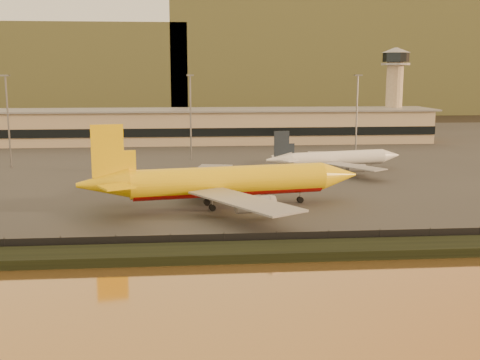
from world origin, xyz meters
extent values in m
plane|color=black|center=(0.00, 0.00, 0.00)|extent=(900.00, 900.00, 0.00)
cube|color=black|center=(0.00, -17.00, 0.70)|extent=(320.00, 7.00, 1.40)
cube|color=#2D2D2D|center=(0.00, 95.00, 0.10)|extent=(320.00, 220.00, 0.20)
cube|color=black|center=(0.00, -13.00, 1.30)|extent=(300.00, 0.05, 2.20)
cube|color=tan|center=(0.00, 125.00, 6.20)|extent=(160.00, 22.00, 12.00)
cube|color=black|center=(0.00, 113.80, 5.20)|extent=(160.00, 0.60, 3.00)
cube|color=gray|center=(0.00, 125.00, 12.50)|extent=(164.00, 24.00, 0.60)
cylinder|color=tan|center=(70.00, 131.00, 15.20)|extent=(6.40, 6.40, 30.00)
cylinder|color=black|center=(70.00, 131.00, 31.95)|extent=(10.40, 10.40, 3.50)
cone|color=gray|center=(70.00, 131.00, 34.70)|extent=(11.20, 11.20, 2.00)
cylinder|color=gray|center=(70.00, 131.00, 29.40)|extent=(11.20, 11.20, 0.80)
cylinder|color=slate|center=(-60.00, 70.00, 12.70)|extent=(0.50, 0.50, 25.00)
cube|color=slate|center=(-60.00, 70.00, 25.40)|extent=(2.20, 2.20, 0.40)
cylinder|color=slate|center=(-10.00, 80.00, 12.70)|extent=(0.50, 0.50, 25.00)
cube|color=slate|center=(-10.00, 80.00, 25.40)|extent=(2.20, 2.20, 0.40)
cylinder|color=slate|center=(40.00, 78.00, 12.70)|extent=(0.50, 0.50, 25.00)
cube|color=slate|center=(40.00, 78.00, 25.40)|extent=(2.20, 2.20, 0.40)
cube|color=olive|center=(-140.00, 340.00, 27.50)|extent=(260.00, 160.00, 55.00)
cube|color=olive|center=(90.00, 340.00, 35.00)|extent=(220.00, 160.00, 70.00)
cylinder|color=yellow|center=(-3.14, 14.89, 5.49)|extent=(38.95, 12.03, 5.57)
cylinder|color=#9D0B09|center=(-3.14, 14.89, 4.52)|extent=(37.68, 10.64, 4.34)
cone|color=yellow|center=(19.56, 18.80, 5.49)|extent=(8.33, 6.76, 5.57)
cone|color=yellow|center=(-26.89, 10.80, 5.91)|extent=(10.45, 7.12, 5.57)
cube|color=yellow|center=(-25.83, 10.98, 12.04)|extent=(5.88, 1.44, 9.75)
cube|color=yellow|center=(-25.72, 16.66, 6.33)|extent=(6.06, 6.00, 0.33)
cube|color=yellow|center=(-23.83, 5.68, 6.33)|extent=(7.20, 7.18, 0.33)
cube|color=gray|center=(-6.71, 29.33, 4.52)|extent=(12.44, 25.14, 0.33)
cylinder|color=gray|center=(-3.46, 26.22, 2.98)|extent=(6.85, 4.11, 3.06)
cube|color=gray|center=(-1.68, 0.09, 4.52)|extent=(19.06, 24.44, 0.33)
cylinder|color=gray|center=(0.35, 4.10, 2.98)|extent=(6.85, 4.11, 3.06)
cylinder|color=black|center=(11.38, 17.39, 0.81)|extent=(1.37, 1.17, 1.23)
cylinder|color=slate|center=(11.38, 17.39, 1.45)|extent=(0.21, 0.21, 2.51)
cylinder|color=black|center=(-6.67, 11.74, 0.81)|extent=(1.37, 1.17, 1.23)
cylinder|color=slate|center=(-6.67, 11.74, 1.45)|extent=(0.21, 0.21, 2.51)
cylinder|color=black|center=(-7.52, 16.68, 0.81)|extent=(1.37, 1.17, 1.23)
cylinder|color=slate|center=(-7.52, 16.68, 1.45)|extent=(0.21, 0.21, 2.51)
cylinder|color=white|center=(28.69, 55.52, 3.75)|extent=(27.10, 9.63, 3.74)
cylinder|color=gray|center=(28.69, 55.52, 3.10)|extent=(26.19, 8.66, 2.92)
cone|color=white|center=(44.38, 59.10, 3.75)|extent=(5.94, 4.81, 3.74)
cone|color=white|center=(12.27, 51.79, 4.04)|extent=(7.40, 5.14, 3.74)
cube|color=#19222E|center=(13.00, 51.95, 8.15)|extent=(4.08, 1.21, 6.55)
cube|color=white|center=(12.90, 55.77, 4.32)|extent=(4.05, 3.88, 0.22)
cube|color=white|center=(14.56, 48.47, 4.32)|extent=(5.04, 4.97, 0.22)
cube|color=gray|center=(25.68, 65.39, 3.10)|extent=(7.86, 17.46, 0.22)
cylinder|color=gray|center=(28.06, 63.34, 2.07)|extent=(4.84, 3.00, 2.06)
cube|color=gray|center=(30.25, 45.32, 3.10)|extent=(13.92, 16.82, 0.22)
cylinder|color=gray|center=(31.51, 48.20, 2.07)|extent=(4.84, 3.00, 2.06)
cylinder|color=black|center=(38.73, 57.81, 0.61)|extent=(0.95, 0.82, 0.82)
cylinder|color=slate|center=(38.73, 57.81, 1.04)|extent=(0.20, 0.20, 1.68)
cylinder|color=black|center=(26.33, 53.26, 0.61)|extent=(0.95, 0.82, 0.82)
cylinder|color=slate|center=(26.33, 53.26, 1.04)|extent=(0.20, 0.20, 1.68)
cylinder|color=black|center=(25.58, 56.54, 0.61)|extent=(0.95, 0.82, 0.82)
cylinder|color=slate|center=(25.58, 56.54, 1.04)|extent=(0.20, 0.20, 1.68)
cube|color=yellow|center=(0.15, 32.83, 1.02)|extent=(4.00, 2.79, 1.65)
cube|color=white|center=(-22.59, 34.78, 1.21)|extent=(4.77, 2.71, 2.03)
camera|label=1|loc=(-11.41, -100.03, 26.22)|focal=45.00mm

